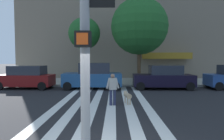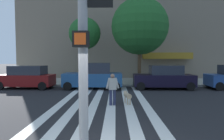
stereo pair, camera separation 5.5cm
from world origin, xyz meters
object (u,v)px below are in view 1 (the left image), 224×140
at_px(parked_car_third_in_line, 163,78).
at_px(dog_on_leash, 127,95).
at_px(street_tree_middle, 139,26).
at_px(pedestrian_dog_walker, 113,88).
at_px(parked_car_behind_first, 93,77).
at_px(street_tree_nearest, 84,34).
at_px(parked_car_near_curb, 26,77).

distance_m(parked_car_third_in_line, dog_on_leash, 6.14).
height_order(street_tree_middle, pedestrian_dog_walker, street_tree_middle).
bearing_deg(parked_car_behind_first, street_tree_nearest, 110.13).
xyz_separation_m(parked_car_behind_first, parked_car_third_in_line, (5.63, -0.00, -0.07)).
bearing_deg(dog_on_leash, pedestrian_dog_walker, -154.44).
bearing_deg(dog_on_leash, parked_car_third_in_line, 58.20).
bearing_deg(parked_car_behind_first, parked_car_near_curb, -179.97).
height_order(parked_car_behind_first, parked_car_third_in_line, parked_car_behind_first).
height_order(street_tree_nearest, street_tree_middle, street_tree_middle).
distance_m(parked_car_third_in_line, street_tree_nearest, 8.49).
bearing_deg(parked_car_behind_first, street_tree_middle, 30.23).
height_order(pedestrian_dog_walker, dog_on_leash, pedestrian_dog_walker).
bearing_deg(parked_car_third_in_line, parked_car_behind_first, 179.98).
bearing_deg(parked_car_near_curb, parked_car_third_in_line, 0.00).
bearing_deg(parked_car_near_curb, street_tree_middle, 13.84).
bearing_deg(pedestrian_dog_walker, parked_car_near_curb, 141.61).
relative_size(parked_car_near_curb, dog_on_leash, 4.23).
relative_size(street_tree_middle, dog_on_leash, 7.52).
height_order(parked_car_near_curb, street_tree_middle, street_tree_middle).
height_order(parked_car_near_curb, parked_car_third_in_line, parked_car_third_in_line).
distance_m(pedestrian_dog_walker, dog_on_leash, 0.99).
relative_size(parked_car_behind_first, street_tree_middle, 0.60).
height_order(parked_car_behind_first, dog_on_leash, parked_car_behind_first).
height_order(parked_car_near_curb, dog_on_leash, parked_car_near_curb).
relative_size(parked_car_near_curb, parked_car_third_in_line, 0.92).
bearing_deg(parked_car_near_curb, pedestrian_dog_walker, -38.39).
bearing_deg(pedestrian_dog_walker, parked_car_third_in_line, 54.29).
relative_size(parked_car_third_in_line, pedestrian_dog_walker, 2.89).
distance_m(parked_car_behind_first, pedestrian_dog_walker, 5.81).
relative_size(parked_car_third_in_line, street_tree_middle, 0.61).
bearing_deg(pedestrian_dog_walker, dog_on_leash, 25.56).
xyz_separation_m(parked_car_behind_first, street_tree_nearest, (-1.18, 3.23, 3.84)).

